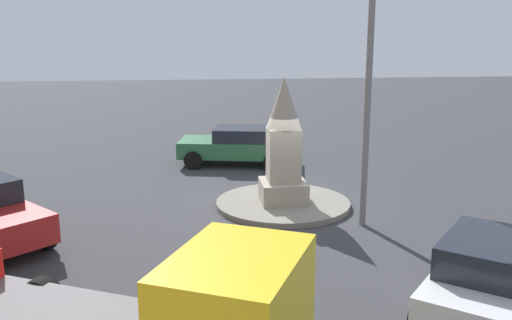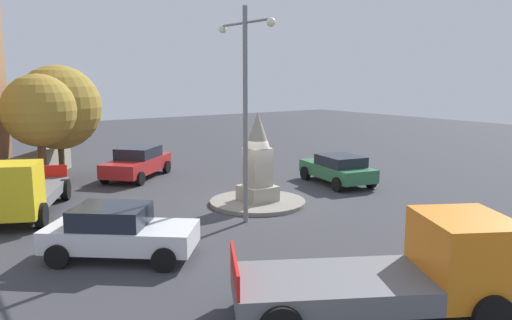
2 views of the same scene
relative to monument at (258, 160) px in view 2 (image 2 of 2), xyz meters
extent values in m
plane|color=#38383D|center=(0.00, 0.00, -1.74)|extent=(80.00, 80.00, 0.00)
cylinder|color=gray|center=(0.00, 0.00, -1.66)|extent=(3.73, 3.73, 0.15)
cube|color=#9E9687|center=(0.00, 0.00, -1.30)|extent=(1.24, 1.24, 0.58)
cube|color=#9E9687|center=(0.00, 0.00, -0.27)|extent=(0.86, 0.86, 1.49)
cone|color=#9E9687|center=(0.00, 0.00, 1.17)|extent=(0.95, 0.95, 1.38)
cylinder|color=slate|center=(-1.75, 1.74, 1.84)|extent=(0.16, 0.16, 7.15)
cylinder|color=slate|center=(-2.44, 1.74, 4.88)|extent=(1.38, 0.08, 0.08)
cylinder|color=slate|center=(-1.06, 1.74, 4.88)|extent=(1.38, 0.08, 0.08)
sphere|color=#F2EACC|center=(-3.13, 1.74, 4.78)|extent=(0.28, 0.28, 0.28)
sphere|color=#F2EACC|center=(-0.36, 1.74, 4.78)|extent=(0.28, 0.28, 0.28)
cube|color=#B22323|center=(7.48, 1.92, -1.09)|extent=(4.23, 4.42, 0.65)
cube|color=#1E232D|center=(7.61, 1.76, -0.49)|extent=(2.59, 2.62, 0.54)
cylinder|color=black|center=(5.80, 2.45, -1.42)|extent=(0.59, 0.62, 0.64)
cylinder|color=black|center=(7.12, 3.64, -1.42)|extent=(0.59, 0.62, 0.64)
cylinder|color=black|center=(7.83, 0.19, -1.42)|extent=(0.59, 0.62, 0.64)
cylinder|color=black|center=(9.15, 1.38, -1.42)|extent=(0.59, 0.62, 0.64)
cube|color=silver|center=(-2.64, 6.43, -1.12)|extent=(3.89, 4.18, 0.60)
cube|color=#1E232D|center=(-2.47, 6.64, -0.54)|extent=(2.43, 2.48, 0.54)
cylinder|color=black|center=(-2.89, 4.80, -1.42)|extent=(0.58, 0.63, 0.64)
cylinder|color=black|center=(-4.20, 5.90, -1.42)|extent=(0.58, 0.63, 0.64)
cylinder|color=black|center=(-1.08, 6.96, -1.42)|extent=(0.58, 0.63, 0.64)
cylinder|color=black|center=(-2.39, 8.06, -1.42)|extent=(0.58, 0.63, 0.64)
cube|color=#2D6B42|center=(0.92, -5.14, -1.12)|extent=(4.25, 2.48, 0.59)
cube|color=#1E232D|center=(0.64, -5.09, -0.60)|extent=(2.29, 1.97, 0.46)
cylinder|color=black|center=(2.45, -4.55, -1.42)|extent=(0.67, 0.34, 0.64)
cylinder|color=black|center=(2.12, -6.27, -1.42)|extent=(0.67, 0.34, 0.64)
cylinder|color=black|center=(-0.29, -4.02, -1.42)|extent=(0.67, 0.34, 0.64)
cylinder|color=black|center=(-0.62, -5.74, -1.42)|extent=(0.67, 0.34, 0.64)
cube|color=orange|center=(-9.81, 1.68, -0.49)|extent=(2.65, 2.50, 1.65)
cube|color=slate|center=(-8.44, 4.16, -1.07)|extent=(3.73, 4.47, 0.49)
cube|color=red|center=(-7.50, 5.87, -0.58)|extent=(1.77, 1.02, 0.50)
cylinder|color=black|center=(-8.93, 1.13, -1.32)|extent=(0.65, 0.87, 0.84)
cylinder|color=black|center=(-10.75, 2.13, -1.32)|extent=(0.65, 0.87, 0.84)
cylinder|color=black|center=(-6.96, 4.70, -1.32)|extent=(0.65, 0.87, 0.84)
cube|color=yellow|center=(1.99, 8.52, -0.44)|extent=(2.24, 2.50, 1.76)
cube|color=slate|center=(4.40, 7.37, -1.12)|extent=(4.35, 3.51, 0.38)
cube|color=red|center=(6.11, 6.55, -0.68)|extent=(0.91, 1.81, 0.50)
cylinder|color=black|center=(1.55, 7.59, -1.32)|extent=(0.88, 0.61, 0.84)
cylinder|color=black|center=(5.02, 5.94, -1.32)|extent=(0.88, 0.61, 0.84)
cylinder|color=black|center=(5.90, 7.79, -1.32)|extent=(0.88, 0.61, 0.84)
cylinder|color=brown|center=(8.30, 6.05, -0.59)|extent=(0.35, 0.35, 2.29)
sphere|color=olive|center=(8.30, 6.05, 1.69)|extent=(3.24, 3.24, 3.24)
cylinder|color=brown|center=(9.82, 4.85, -0.73)|extent=(0.28, 0.28, 2.01)
sphere|color=olive|center=(9.82, 4.85, 1.70)|extent=(4.07, 4.07, 4.07)
camera|label=1|loc=(2.49, 14.85, 3.12)|focal=39.60mm
camera|label=2|loc=(-15.42, 10.93, 3.20)|focal=34.99mm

